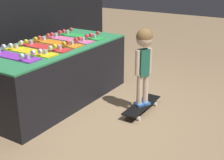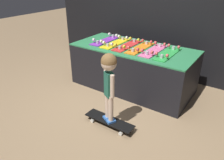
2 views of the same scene
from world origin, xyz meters
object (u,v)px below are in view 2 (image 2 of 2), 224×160
object	(u,v)px
skateboard_yellow_on_rack	(116,43)
skateboard_green_on_rack	(168,53)
child	(109,76)
skateboard_purple_on_rack	(106,40)
skateboard_on_floor	(109,121)
skateboard_orange_on_rack	(140,48)
skateboard_red_on_rack	(127,45)
skateboard_pink_on_rack	(154,50)

from	to	relation	value
skateboard_yellow_on_rack	skateboard_green_on_rack	bearing A→B (deg)	-0.06
skateboard_green_on_rack	child	bearing A→B (deg)	-104.30
skateboard_purple_on_rack	skateboard_on_floor	bearing A→B (deg)	-52.25
skateboard_orange_on_rack	child	size ratio (longest dim) A/B	0.76
skateboard_red_on_rack	child	size ratio (longest dim) A/B	0.76
skateboard_purple_on_rack	skateboard_orange_on_rack	xyz separation A→B (m)	(0.72, -0.02, 0.00)
skateboard_red_on_rack	skateboard_green_on_rack	world-z (taller)	same
skateboard_pink_on_rack	child	xyz separation A→B (m)	(-0.05, -1.16, -0.01)
skateboard_orange_on_rack	child	distance (m)	1.17
skateboard_purple_on_rack	skateboard_green_on_rack	bearing A→B (deg)	-1.47
skateboard_pink_on_rack	child	size ratio (longest dim) A/B	0.76
skateboard_purple_on_rack	skateboard_orange_on_rack	distance (m)	0.72
skateboard_yellow_on_rack	child	distance (m)	1.33
skateboard_red_on_rack	skateboard_pink_on_rack	size ratio (longest dim) A/B	1.00
child	skateboard_green_on_rack	bearing A→B (deg)	103.42
skateboard_on_floor	child	world-z (taller)	child
child	skateboard_orange_on_rack	bearing A→B (deg)	127.04
skateboard_purple_on_rack	skateboard_on_floor	distance (m)	1.64
child	skateboard_on_floor	bearing A→B (deg)	162.72
skateboard_orange_on_rack	child	world-z (taller)	child
skateboard_red_on_rack	skateboard_orange_on_rack	world-z (taller)	same
skateboard_red_on_rack	skateboard_pink_on_rack	distance (m)	0.48
skateboard_pink_on_rack	skateboard_on_floor	xyz separation A→B (m)	(-0.05, -1.16, -0.69)
skateboard_purple_on_rack	skateboard_red_on_rack	distance (m)	0.48
skateboard_orange_on_rack	skateboard_on_floor	distance (m)	1.36
skateboard_purple_on_rack	skateboard_red_on_rack	size ratio (longest dim) A/B	1.00
skateboard_pink_on_rack	skateboard_green_on_rack	distance (m)	0.24
skateboard_orange_on_rack	skateboard_on_floor	xyz separation A→B (m)	(0.19, -1.15, -0.69)
skateboard_on_floor	skateboard_orange_on_rack	bearing A→B (deg)	99.33
skateboard_orange_on_rack	skateboard_purple_on_rack	bearing A→B (deg)	178.03
skateboard_yellow_on_rack	child	world-z (taller)	child
skateboard_purple_on_rack	skateboard_green_on_rack	world-z (taller)	same
skateboard_purple_on_rack	child	distance (m)	1.49
skateboard_yellow_on_rack	child	size ratio (longest dim) A/B	0.76
skateboard_yellow_on_rack	skateboard_red_on_rack	world-z (taller)	same
skateboard_purple_on_rack	skateboard_yellow_on_rack	distance (m)	0.24
skateboard_yellow_on_rack	skateboard_orange_on_rack	xyz separation A→B (m)	(0.48, 0.00, 0.00)
skateboard_on_floor	child	size ratio (longest dim) A/B	0.75
skateboard_yellow_on_rack	skateboard_on_floor	bearing A→B (deg)	-59.69
skateboard_red_on_rack	child	xyz separation A→B (m)	(0.43, -1.15, -0.01)
skateboard_purple_on_rack	skateboard_green_on_rack	distance (m)	1.20
skateboard_green_on_rack	skateboard_on_floor	distance (m)	1.37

